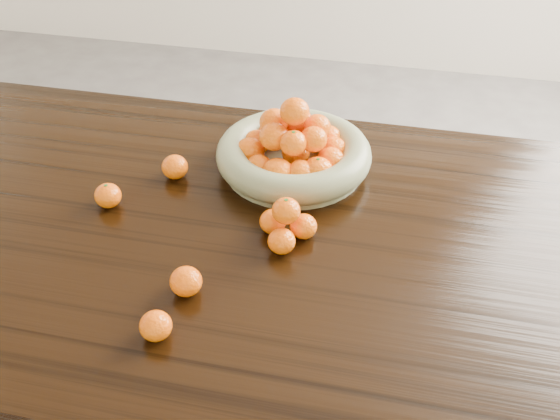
% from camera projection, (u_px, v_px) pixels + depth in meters
% --- Properties ---
extents(dining_table, '(2.00, 1.00, 0.75)m').
position_uv_depth(dining_table, '(280.00, 267.00, 1.33)').
color(dining_table, black).
rests_on(dining_table, ground).
extents(fruit_bowl, '(0.36, 0.36, 0.18)m').
position_uv_depth(fruit_bowl, '(294.00, 152.00, 1.44)').
color(fruit_bowl, gray).
rests_on(fruit_bowl, dining_table).
extents(orange_pyramid, '(0.12, 0.11, 0.10)m').
position_uv_depth(orange_pyramid, '(286.00, 225.00, 1.24)').
color(orange_pyramid, orange).
rests_on(orange_pyramid, dining_table).
extents(loose_orange_0, '(0.06, 0.06, 0.05)m').
position_uv_depth(loose_orange_0, '(108.00, 196.00, 1.34)').
color(loose_orange_0, orange).
rests_on(loose_orange_0, dining_table).
extents(loose_orange_1, '(0.06, 0.06, 0.05)m').
position_uv_depth(loose_orange_1, '(156.00, 326.00, 1.05)').
color(loose_orange_1, orange).
rests_on(loose_orange_1, dining_table).
extents(loose_orange_2, '(0.06, 0.06, 0.06)m').
position_uv_depth(loose_orange_2, '(186.00, 281.00, 1.13)').
color(loose_orange_2, orange).
rests_on(loose_orange_2, dining_table).
extents(loose_orange_3, '(0.06, 0.06, 0.06)m').
position_uv_depth(loose_orange_3, '(175.00, 167.00, 1.42)').
color(loose_orange_3, orange).
rests_on(loose_orange_3, dining_table).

